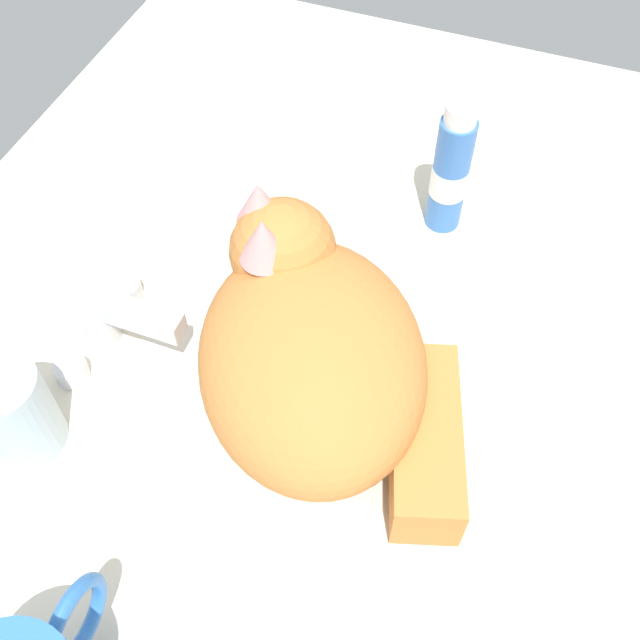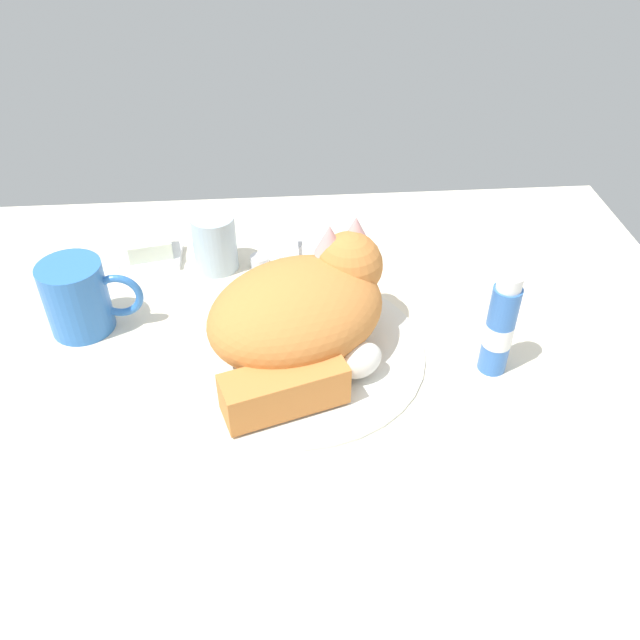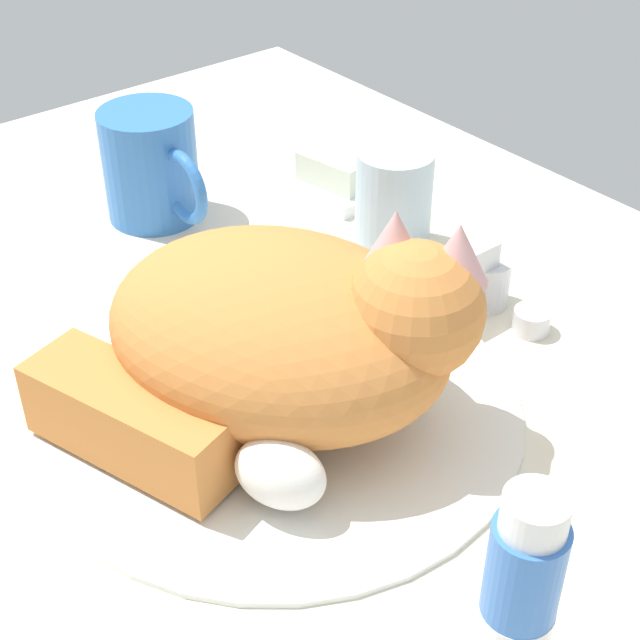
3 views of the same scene
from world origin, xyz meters
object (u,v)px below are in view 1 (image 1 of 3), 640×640
(cat, at_px, (316,348))
(rinse_cup, at_px, (11,412))
(faucet, at_px, (109,321))
(toothpaste_bottle, at_px, (451,172))

(cat, height_order, rinse_cup, cat)
(faucet, distance_m, cat, 0.19)
(toothpaste_bottle, bearing_deg, faucet, 135.86)
(faucet, relative_size, cat, 0.43)
(toothpaste_bottle, bearing_deg, cat, 168.52)
(rinse_cup, xyz_separation_m, toothpaste_bottle, (0.35, -0.25, 0.02))
(faucet, relative_size, toothpaste_bottle, 0.87)
(rinse_cup, height_order, toothpaste_bottle, toothpaste_bottle)
(faucet, xyz_separation_m, toothpaste_bottle, (0.24, -0.23, 0.04))
(cat, relative_size, rinse_cup, 3.26)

